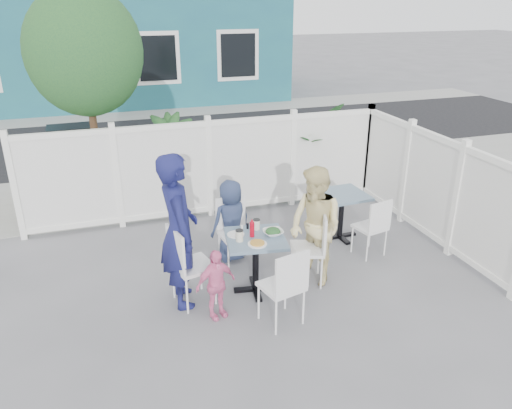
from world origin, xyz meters
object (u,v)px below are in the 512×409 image
object	(u,v)px
chair_near	(286,282)
woman	(315,227)
chair_back	(234,226)
chair_left	(186,260)
boy	(231,221)
main_table	(256,250)
man	(179,231)
toddler	(216,284)
utility_cabinet	(74,163)
spare_table	(342,204)
chair_right	(314,243)

from	to	relation	value
chair_near	woman	world-z (taller)	woman
chair_back	chair_near	size ratio (longest dim) A/B	0.99
chair_left	chair_near	bearing A→B (deg)	36.97
boy	main_table	bearing A→B (deg)	81.05
chair_left	woman	size ratio (longest dim) A/B	0.65
woman	chair_left	bearing A→B (deg)	-107.09
chair_left	man	xyz separation A→B (m)	(-0.05, 0.09, 0.35)
chair_left	chair_near	size ratio (longest dim) A/B	1.05
toddler	utility_cabinet	bearing A→B (deg)	92.18
spare_table	boy	world-z (taller)	boy
toddler	man	bearing A→B (deg)	107.58
chair_back	utility_cabinet	bearing A→B (deg)	-63.79
chair_left	utility_cabinet	bearing A→B (deg)	-176.72
chair_right	spare_table	bearing A→B (deg)	-22.43
utility_cabinet	main_table	xyz separation A→B (m)	(2.12, -4.05, -0.05)
main_table	spare_table	world-z (taller)	main_table
boy	utility_cabinet	bearing A→B (deg)	-69.92
man	main_table	bearing A→B (deg)	-94.34
chair_left	boy	distance (m)	1.20
utility_cabinet	woman	distance (m)	4.98
woman	main_table	bearing A→B (deg)	-107.48
chair_back	chair_right	bearing A→B (deg)	129.97
woman	boy	xyz separation A→B (m)	(-0.84, 0.88, -0.18)
chair_left	chair_back	world-z (taller)	chair_left
main_table	chair_left	distance (m)	0.85
woman	utility_cabinet	bearing A→B (deg)	-162.11
spare_table	chair_near	bearing A→B (deg)	-131.67
main_table	chair_right	distance (m)	0.76
utility_cabinet	main_table	world-z (taller)	utility_cabinet
spare_table	man	distance (m)	2.76
man	boy	xyz separation A→B (m)	(0.84, 0.81, -0.35)
chair_back	boy	world-z (taller)	boy
chair_near	toddler	size ratio (longest dim) A/B	1.12
main_table	toddler	bearing A→B (deg)	-147.42
main_table	chair_near	distance (m)	0.78
utility_cabinet	chair_back	xyz separation A→B (m)	(2.06, -3.27, -0.08)
spare_table	man	size ratio (longest dim) A/B	0.39
man	boy	distance (m)	1.22
toddler	woman	bearing A→B (deg)	-1.24
utility_cabinet	chair_left	bearing A→B (deg)	-74.61
main_table	chair_right	world-z (taller)	chair_right
chair_left	chair_back	size ratio (longest dim) A/B	1.06
spare_table	chair_near	world-z (taller)	chair_near
main_table	chair_left	bearing A→B (deg)	-179.01
chair_near	man	xyz separation A→B (m)	(-0.99, 0.85, 0.38)
chair_right	utility_cabinet	bearing A→B (deg)	54.63
spare_table	chair_near	xyz separation A→B (m)	(-1.58, -1.78, -0.01)
toddler	chair_near	bearing A→B (deg)	-47.01
chair_right	boy	size ratio (longest dim) A/B	0.82
chair_right	chair_left	bearing A→B (deg)	109.20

